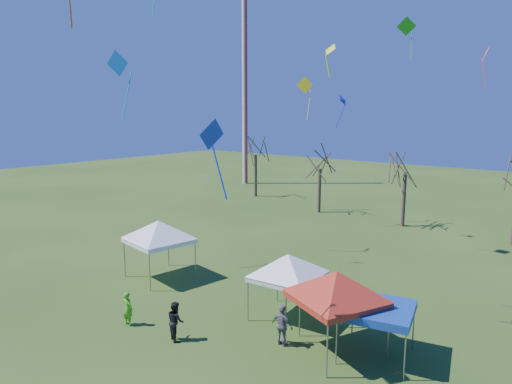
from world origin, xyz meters
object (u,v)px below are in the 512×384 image
Objects in this scene: tent_red at (337,277)px; person_dark at (176,321)px; radio_mast at (245,89)px; tree_1 at (320,153)px; tree_2 at (406,152)px; tree_0 at (256,140)px; person_grey at (282,325)px; tent_blue at (377,310)px; tent_white_mid at (288,258)px; person_green at (128,309)px; tent_white_west at (159,225)px.

person_dark is at bearing -149.16° from tent_red.
tree_1 is (17.23, -9.35, -6.71)m from radio_mast.
radio_mast is 3.06× the size of tree_2.
person_grey is (22.18, -25.80, -5.61)m from tree_0.
tree_1 reaches higher than tent_blue.
tent_red is (14.02, -22.06, -2.63)m from tree_1.
tree_2 is 2.01× the size of tent_white_mid.
person_green is (-2.86, -25.72, -5.50)m from tree_2.
tree_0 is at bearing 131.55° from tent_white_mid.
tree_1 is (10.08, -2.73, -0.70)m from tree_0.
person_dark is (-7.26, -4.06, -1.11)m from tent_blue.
tent_blue is at bearing -157.76° from person_green.
radio_mast is at bearing -59.41° from person_green.
tree_2 is 22.76m from tent_blue.
tent_white_west is 10.65m from person_grey.
tree_2 is at bearing 104.45° from tent_red.
radio_mast is at bearing 151.52° from tree_1.
tree_0 reaches higher than tree_1.
tree_1 is at bearing -15.18° from tree_0.
person_grey is at bearing -80.79° from tree_2.
person_dark reaches higher than person_green.
person_green is (-2.71, -0.48, -0.06)m from person_dark.
person_grey is (3.70, -22.80, -5.42)m from tree_2.
tent_red is at bearing -157.74° from tent_blue.
person_dark is (6.35, -4.39, -2.36)m from tent_white_west.
tree_1 is 1.70× the size of tent_white_west.
tent_white_mid is 7.68m from person_green.
tent_blue is (15.51, -21.45, -3.84)m from tree_1.
tree_2 is 1.84× the size of tent_white_west.
person_green is 7.18m from person_grey.
tree_1 is at bearing -61.04° from person_grey.
person_grey is (3.85, 2.44, 0.03)m from person_dark.
tent_blue is (25.59, -24.19, -4.53)m from tree_0.
tree_2 is at bearing 72.66° from tent_white_west.
person_dark is at bearing -57.02° from tree_0.
tent_white_mid is at bearing -137.21° from person_green.
tent_white_west is at bearing -107.34° from tree_2.
radio_mast reaches higher than person_dark.
tree_0 is 33.19m from person_green.
tent_red is at bearing -45.82° from tree_0.
radio_mast is 11.45m from tree_0.
tent_white_west is (1.89, -21.11, -2.59)m from tree_1.
tree_2 is 22.72m from tent_red.
tent_white_west is (11.97, -23.85, -3.28)m from tree_0.
tent_blue is at bearing -43.25° from radio_mast.
radio_mast is at bearing -46.58° from person_grey.
tent_white_west is at bearing -63.34° from tree_0.
tent_white_mid is (10.75, -20.77, -2.89)m from tree_1.
radio_mast is 6.15× the size of tent_white_mid.
tent_red is 3.15m from person_grey.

